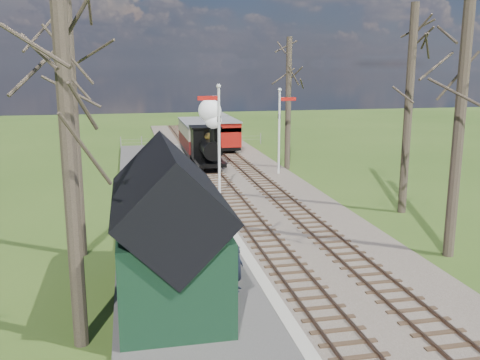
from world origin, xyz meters
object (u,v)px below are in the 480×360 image
object	(u,v)px
semaphore_near	(218,134)
bench	(216,274)
coach	(197,136)
red_carriage_a	(224,133)
locomotive	(208,139)
red_carriage_b	(214,126)
sign_board	(213,232)
station_shed	(169,233)
semaphore_far	(280,125)
person	(237,268)

from	to	relation	value
semaphore_near	bench	distance (m)	11.97
coach	red_carriage_a	world-z (taller)	coach
bench	semaphore_near	bearing A→B (deg)	80.05
locomotive	red_carriage_b	bearing A→B (deg)	79.18
red_carriage_a	sign_board	distance (m)	24.72
station_shed	sign_board	distance (m)	5.13
sign_board	bench	xyz separation A→B (m)	(-0.51, -3.87, -0.17)
station_shed	semaphore_far	size ratio (longest dim) A/B	1.10
semaphore_far	red_carriage_a	world-z (taller)	semaphore_far
locomotive	red_carriage_a	distance (m)	8.60
semaphore_far	locomotive	size ratio (longest dim) A/B	1.19
locomotive	bench	size ratio (longest dim) A/B	3.10
locomotive	coach	distance (m)	6.10
semaphore_far	person	size ratio (longest dim) A/B	3.86
semaphore_near	person	distance (m)	12.30
bench	person	distance (m)	0.85
red_carriage_a	red_carriage_b	distance (m)	5.50
sign_board	coach	bearing A→B (deg)	84.17
semaphore_far	red_carriage_b	distance (m)	16.39
station_shed	locomotive	size ratio (longest dim) A/B	1.31
semaphore_far	person	xyz separation A→B (m)	(-6.56, -17.92, -2.41)
locomotive	red_carriage_a	xyz separation A→B (m)	(2.61, 8.17, -0.72)
semaphore_far	coach	world-z (taller)	semaphore_far
semaphore_far	bench	world-z (taller)	semaphore_far
locomotive	red_carriage_a	world-z (taller)	locomotive
locomotive	sign_board	size ratio (longest dim) A/B	4.23
sign_board	semaphore_far	bearing A→B (deg)	63.90
person	bench	bearing A→B (deg)	71.11
coach	bench	size ratio (longest dim) A/B	4.96
station_shed	coach	distance (m)	26.95
red_carriage_a	red_carriage_b	world-z (taller)	same
station_shed	semaphore_far	distance (m)	20.01
semaphore_near	red_carriage_a	size ratio (longest dim) A/B	1.23
red_carriage_b	person	xyz separation A→B (m)	(-4.78, -34.11, -0.55)
coach	red_carriage_a	distance (m)	3.34
station_shed	red_carriage_a	distance (m)	29.52
station_shed	semaphore_far	xyz separation A→B (m)	(8.67, 18.00, 1.08)
red_carriage_a	sign_board	size ratio (longest dim) A/B	4.45
red_carriage_a	locomotive	bearing A→B (deg)	-107.74
station_shed	red_carriage_a	xyz separation A→B (m)	(6.90, 28.69, -0.78)
red_carriage_b	semaphore_far	bearing A→B (deg)	-83.75
station_shed	semaphore_near	size ratio (longest dim) A/B	1.01
semaphore_near	red_carriage_a	distance (m)	17.16
coach	red_carriage_b	size ratio (longest dim) A/B	1.52
red_carriage_b	sign_board	world-z (taller)	red_carriage_b
semaphore_near	coach	xyz separation A→B (m)	(0.77, 14.59, -2.01)
semaphore_near	bench	size ratio (longest dim) A/B	4.00
sign_board	person	xyz separation A→B (m)	(0.08, -4.38, 0.17)
sign_board	station_shed	bearing A→B (deg)	-114.54
locomotive	sign_board	distance (m)	16.28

